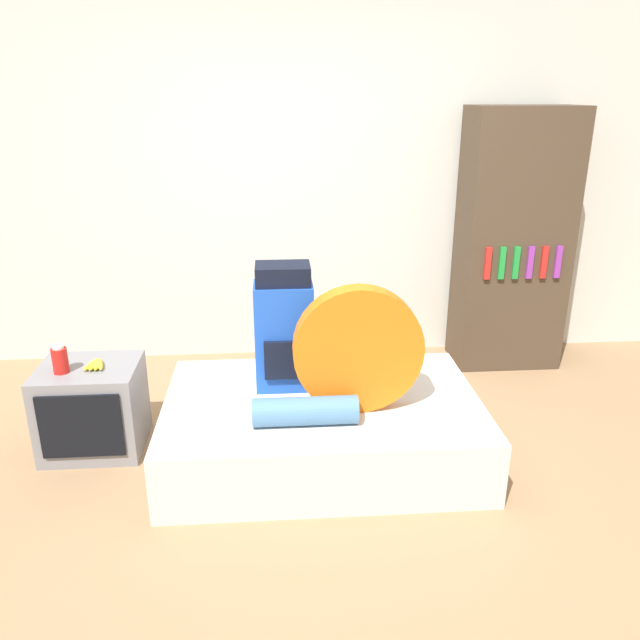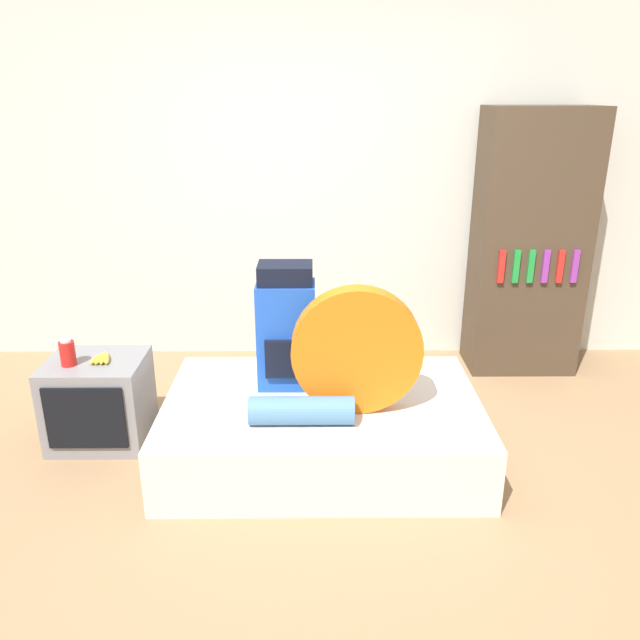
{
  "view_description": "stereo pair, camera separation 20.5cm",
  "coord_description": "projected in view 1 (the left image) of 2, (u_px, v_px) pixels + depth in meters",
  "views": [
    {
      "loc": [
        -0.22,
        -2.53,
        1.91
      ],
      "look_at": [
        0.01,
        0.47,
        0.8
      ],
      "focal_mm": 35.0,
      "sensor_mm": 36.0,
      "label": 1
    },
    {
      "loc": [
        -0.01,
        -2.54,
        1.91
      ],
      "look_at": [
        0.01,
        0.47,
        0.8
      ],
      "focal_mm": 35.0,
      "sensor_mm": 36.0,
      "label": 2
    }
  ],
  "objects": [
    {
      "name": "ground_plane",
      "position": [
        325.0,
        507.0,
        3.04
      ],
      "size": [
        16.0,
        16.0,
        0.0
      ],
      "primitive_type": "plane",
      "color": "#997551"
    },
    {
      "name": "wall_back",
      "position": [
        302.0,
        182.0,
        4.44
      ],
      "size": [
        8.0,
        0.05,
        2.6
      ],
      "color": "silver",
      "rests_on": "ground_plane"
    },
    {
      "name": "bed",
      "position": [
        322.0,
        427.0,
        3.42
      ],
      "size": [
        1.69,
        1.11,
        0.35
      ],
      "color": "silver",
      "rests_on": "ground_plane"
    },
    {
      "name": "backpack",
      "position": [
        284.0,
        329.0,
        3.4
      ],
      "size": [
        0.32,
        0.26,
        0.7
      ],
      "color": "blue",
      "rests_on": "bed"
    },
    {
      "name": "tent_bag",
      "position": [
        358.0,
        349.0,
        3.15
      ],
      "size": [
        0.66,
        0.12,
        0.66
      ],
      "color": "orange",
      "rests_on": "bed"
    },
    {
      "name": "sleeping_roll",
      "position": [
        305.0,
        411.0,
        3.08
      ],
      "size": [
        0.52,
        0.14,
        0.14
      ],
      "color": "teal",
      "rests_on": "bed"
    },
    {
      "name": "television",
      "position": [
        92.0,
        408.0,
        3.47
      ],
      "size": [
        0.53,
        0.47,
        0.5
      ],
      "color": "gray",
      "rests_on": "ground_plane"
    },
    {
      "name": "canister",
      "position": [
        60.0,
        360.0,
        3.3
      ],
      "size": [
        0.08,
        0.08,
        0.15
      ],
      "color": "red",
      "rests_on": "television"
    },
    {
      "name": "banana_bunch",
      "position": [
        96.0,
        364.0,
        3.38
      ],
      "size": [
        0.12,
        0.16,
        0.03
      ],
      "color": "yellow",
      "rests_on": "television"
    },
    {
      "name": "bookshelf",
      "position": [
        513.0,
        241.0,
        4.4
      ],
      "size": [
        0.73,
        0.44,
        1.82
      ],
      "color": "#473828",
      "rests_on": "ground_plane"
    }
  ]
}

